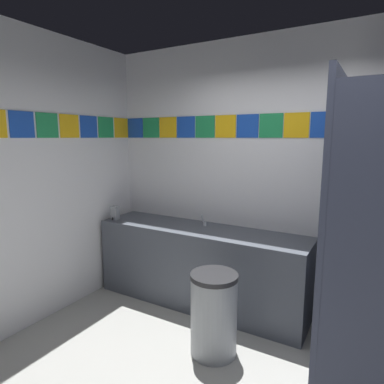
% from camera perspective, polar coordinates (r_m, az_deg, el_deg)
% --- Properties ---
extents(wall_back, '(4.45, 0.09, 2.82)m').
position_cam_1_polar(wall_back, '(3.41, 19.37, 2.15)').
color(wall_back, silver).
rests_on(wall_back, ground_plane).
extents(wall_side, '(0.09, 3.14, 2.82)m').
position_cam_1_polar(wall_side, '(3.38, -28.96, 1.44)').
color(wall_side, silver).
rests_on(wall_side, ground_plane).
extents(vanity_counter, '(2.32, 0.58, 0.85)m').
position_cam_1_polar(vanity_counter, '(3.69, 1.36, -12.60)').
color(vanity_counter, '#4C515B').
rests_on(vanity_counter, ground_plane).
extents(faucet_center, '(0.04, 0.10, 0.14)m').
position_cam_1_polar(faucet_center, '(3.61, 2.07, -5.15)').
color(faucet_center, silver).
rests_on(faucet_center, vanity_counter).
extents(soap_dispenser, '(0.09, 0.09, 0.16)m').
position_cam_1_polar(soap_dispenser, '(4.00, -13.20, -3.56)').
color(soap_dispenser, gray).
rests_on(soap_dispenser, vanity_counter).
extents(stall_divider, '(0.92, 1.43, 2.20)m').
position_cam_1_polar(stall_divider, '(2.43, 26.77, -8.75)').
color(stall_divider, '#33384C').
rests_on(stall_divider, ground_plane).
extents(trash_bin, '(0.40, 0.40, 0.71)m').
position_cam_1_polar(trash_bin, '(2.95, 3.78, -20.26)').
color(trash_bin, '#999EA3').
rests_on(trash_bin, ground_plane).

